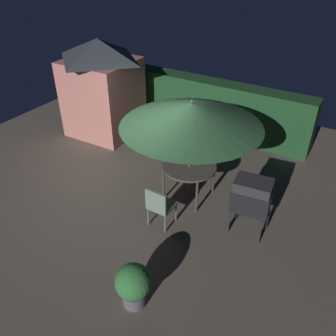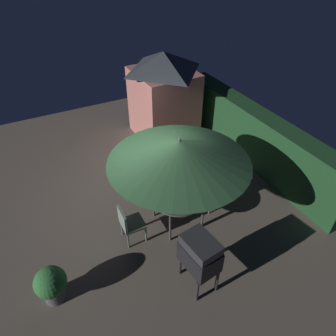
{
  "view_description": "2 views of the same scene",
  "coord_description": "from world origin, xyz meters",
  "px_view_note": "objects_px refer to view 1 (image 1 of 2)",
  "views": [
    {
      "loc": [
        4.05,
        -5.19,
        4.87
      ],
      "look_at": [
        0.96,
        -0.11,
        0.95
      ],
      "focal_mm": 37.77,
      "sensor_mm": 36.0,
      "label": 1
    },
    {
      "loc": [
        5.36,
        -2.01,
        5.35
      ],
      "look_at": [
        0.57,
        0.48,
        1.12
      ],
      "focal_mm": 32.75,
      "sensor_mm": 36.0,
      "label": 2
    }
  ],
  "objects_px": {
    "chair_near_shed": "(207,153)",
    "person_in_red": "(206,145)",
    "patio_table": "(189,168)",
    "patio_umbrella": "(191,115)",
    "potted_plant_by_shed": "(133,284)",
    "chair_far_side": "(160,205)",
    "garden_shed": "(102,87)",
    "bbq_grill": "(252,196)"
  },
  "relations": [
    {
      "from": "chair_near_shed",
      "to": "person_in_red",
      "type": "xyz_separation_m",
      "value": [
        0.01,
        -0.09,
        0.26
      ]
    },
    {
      "from": "patio_table",
      "to": "patio_umbrella",
      "type": "height_order",
      "value": "patio_umbrella"
    },
    {
      "from": "potted_plant_by_shed",
      "to": "person_in_red",
      "type": "bearing_deg",
      "value": 100.1
    },
    {
      "from": "patio_table",
      "to": "patio_umbrella",
      "type": "distance_m",
      "value": 1.25
    },
    {
      "from": "patio_umbrella",
      "to": "person_in_red",
      "type": "relative_size",
      "value": 2.27
    },
    {
      "from": "patio_table",
      "to": "patio_umbrella",
      "type": "relative_size",
      "value": 0.4
    },
    {
      "from": "patio_table",
      "to": "chair_far_side",
      "type": "xyz_separation_m",
      "value": [
        -0.02,
        -1.16,
        -0.19
      ]
    },
    {
      "from": "garden_shed",
      "to": "chair_near_shed",
      "type": "relative_size",
      "value": 2.96
    },
    {
      "from": "person_in_red",
      "to": "patio_table",
      "type": "bearing_deg",
      "value": -84.91
    },
    {
      "from": "bbq_grill",
      "to": "potted_plant_by_shed",
      "type": "relative_size",
      "value": 1.56
    },
    {
      "from": "bbq_grill",
      "to": "potted_plant_by_shed",
      "type": "xyz_separation_m",
      "value": [
        -0.92,
        -2.47,
        -0.42
      ]
    },
    {
      "from": "garden_shed",
      "to": "chair_near_shed",
      "type": "distance_m",
      "value": 3.6
    },
    {
      "from": "garden_shed",
      "to": "patio_table",
      "type": "height_order",
      "value": "garden_shed"
    },
    {
      "from": "chair_far_side",
      "to": "patio_umbrella",
      "type": "bearing_deg",
      "value": 89.01
    },
    {
      "from": "chair_far_side",
      "to": "garden_shed",
      "type": "bearing_deg",
      "value": 143.47
    },
    {
      "from": "chair_near_shed",
      "to": "person_in_red",
      "type": "bearing_deg",
      "value": -84.91
    },
    {
      "from": "patio_umbrella",
      "to": "person_in_red",
      "type": "bearing_deg",
      "value": 95.09
    },
    {
      "from": "garden_shed",
      "to": "potted_plant_by_shed",
      "type": "xyz_separation_m",
      "value": [
        4.16,
        -4.34,
        -0.93
      ]
    },
    {
      "from": "garden_shed",
      "to": "chair_near_shed",
      "type": "height_order",
      "value": "garden_shed"
    },
    {
      "from": "garden_shed",
      "to": "potted_plant_by_shed",
      "type": "relative_size",
      "value": 3.46
    },
    {
      "from": "patio_table",
      "to": "potted_plant_by_shed",
      "type": "relative_size",
      "value": 1.5
    },
    {
      "from": "patio_table",
      "to": "potted_plant_by_shed",
      "type": "bearing_deg",
      "value": -78.25
    },
    {
      "from": "garden_shed",
      "to": "patio_table",
      "type": "bearing_deg",
      "value": -22.41
    },
    {
      "from": "patio_umbrella",
      "to": "potted_plant_by_shed",
      "type": "height_order",
      "value": "patio_umbrella"
    },
    {
      "from": "patio_table",
      "to": "chair_near_shed",
      "type": "bearing_deg",
      "value": 95.09
    },
    {
      "from": "chair_far_side",
      "to": "potted_plant_by_shed",
      "type": "relative_size",
      "value": 1.17
    },
    {
      "from": "potted_plant_by_shed",
      "to": "person_in_red",
      "type": "height_order",
      "value": "person_in_red"
    },
    {
      "from": "potted_plant_by_shed",
      "to": "patio_umbrella",
      "type": "bearing_deg",
      "value": 101.75
    },
    {
      "from": "garden_shed",
      "to": "patio_umbrella",
      "type": "relative_size",
      "value": 0.93
    },
    {
      "from": "garden_shed",
      "to": "bbq_grill",
      "type": "distance_m",
      "value": 5.45
    },
    {
      "from": "bbq_grill",
      "to": "chair_far_side",
      "type": "bearing_deg",
      "value": -154.14
    },
    {
      "from": "patio_table",
      "to": "chair_far_side",
      "type": "relative_size",
      "value": 1.28
    },
    {
      "from": "patio_umbrella",
      "to": "bbq_grill",
      "type": "bearing_deg",
      "value": -14.98
    },
    {
      "from": "garden_shed",
      "to": "person_in_red",
      "type": "xyz_separation_m",
      "value": [
        3.48,
        -0.51,
        -0.57
      ]
    },
    {
      "from": "patio_umbrella",
      "to": "garden_shed",
      "type": "bearing_deg",
      "value": 157.59
    },
    {
      "from": "bbq_grill",
      "to": "chair_near_shed",
      "type": "relative_size",
      "value": 1.33
    },
    {
      "from": "patio_umbrella",
      "to": "potted_plant_by_shed",
      "type": "distance_m",
      "value": 3.32
    },
    {
      "from": "garden_shed",
      "to": "patio_table",
      "type": "xyz_separation_m",
      "value": [
        3.56,
        -1.47,
        -0.64
      ]
    },
    {
      "from": "chair_near_shed",
      "to": "person_in_red",
      "type": "distance_m",
      "value": 0.28
    },
    {
      "from": "chair_near_shed",
      "to": "potted_plant_by_shed",
      "type": "xyz_separation_m",
      "value": [
        0.69,
        -3.92,
        -0.09
      ]
    },
    {
      "from": "bbq_grill",
      "to": "chair_far_side",
      "type": "xyz_separation_m",
      "value": [
        -1.54,
        -0.75,
        -0.33
      ]
    },
    {
      "from": "patio_umbrella",
      "to": "chair_far_side",
      "type": "distance_m",
      "value": 1.85
    }
  ]
}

